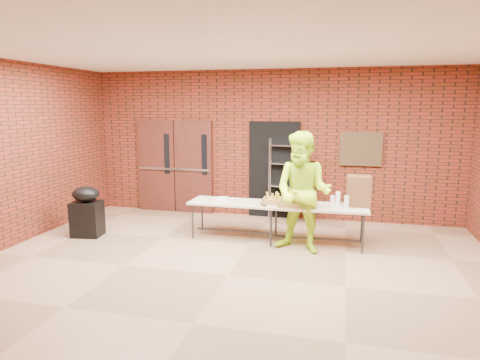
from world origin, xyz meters
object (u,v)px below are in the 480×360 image
object	(u,v)px
covered_grill	(87,211)
volunteer_man	(303,193)
table_left	(235,204)
table_right	(317,209)
coffee_dispenser	(359,191)
volunteer_woman	(302,185)
wire_rack	(284,179)

from	to	relation	value
covered_grill	volunteer_man	bearing A→B (deg)	-6.95
table_left	table_right	size ratio (longest dim) A/B	0.96
covered_grill	volunteer_man	size ratio (longest dim) A/B	0.47
covered_grill	coffee_dispenser	bearing A→B (deg)	-0.92
table_right	volunteer_woman	distance (m)	1.47
table_right	coffee_dispenser	bearing A→B (deg)	11.69
table_left	coffee_dispenser	distance (m)	2.23
table_right	wire_rack	bearing A→B (deg)	115.33
table_left	volunteer_woman	bearing A→B (deg)	50.51
coffee_dispenser	table_right	bearing A→B (deg)	-167.08
table_left	covered_grill	size ratio (longest dim) A/B	1.76
table_right	covered_grill	size ratio (longest dim) A/B	1.84
wire_rack	volunteer_man	size ratio (longest dim) A/B	0.87
table_right	volunteer_woman	size ratio (longest dim) A/B	1.09
table_right	volunteer_man	xyz separation A→B (m)	(-0.22, -0.38, 0.36)
covered_grill	volunteer_woman	distance (m)	4.26
volunteer_woman	volunteer_man	bearing A→B (deg)	85.13
volunteer_woman	volunteer_man	distance (m)	1.81
volunteer_woman	volunteer_man	xyz separation A→B (m)	(0.20, -1.78, 0.21)
coffee_dispenser	volunteer_man	distance (m)	1.05
covered_grill	volunteer_woman	bearing A→B (deg)	17.93
wire_rack	coffee_dispenser	size ratio (longest dim) A/B	3.32
table_left	volunteer_woman	world-z (taller)	volunteer_woman
wire_rack	table_left	distance (m)	1.68
coffee_dispenser	volunteer_man	world-z (taller)	volunteer_man
coffee_dispenser	covered_grill	world-z (taller)	coffee_dispenser
table_left	volunteer_man	distance (m)	1.45
wire_rack	covered_grill	distance (m)	4.03
wire_rack	table_left	xyz separation A→B (m)	(-0.71, -1.50, -0.25)
covered_grill	volunteer_man	xyz separation A→B (m)	(4.01, 0.08, 0.53)
coffee_dispenser	volunteer_woman	world-z (taller)	volunteer_woman
wire_rack	volunteer_man	distance (m)	2.09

